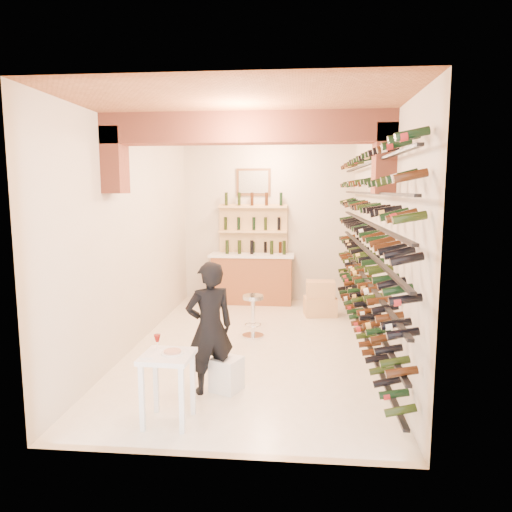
{
  "coord_description": "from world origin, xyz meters",
  "views": [
    {
      "loc": [
        0.66,
        -6.73,
        2.3
      ],
      "look_at": [
        0.0,
        0.3,
        1.3
      ],
      "focal_mm": 33.07,
      "sensor_mm": 36.0,
      "label": 1
    }
  ],
  "objects": [
    {
      "name": "white_stool",
      "position": [
        -0.16,
        -1.61,
        0.19
      ],
      "size": [
        0.41,
        0.41,
        0.39
      ],
      "primitive_type": "cube",
      "rotation": [
        0.0,
        0.0,
        -0.42
      ],
      "color": "white",
      "rests_on": "ground"
    },
    {
      "name": "crate_upper",
      "position": [
        1.05,
        1.77,
        0.5
      ],
      "size": [
        0.52,
        0.36,
        0.3
      ],
      "primitive_type": "cube",
      "rotation": [
        0.0,
        0.0,
        0.01
      ],
      "color": "tan",
      "rests_on": "crate_lower"
    },
    {
      "name": "room_shell",
      "position": [
        0.0,
        -0.26,
        2.25
      ],
      "size": [
        3.52,
        6.02,
        3.21
      ],
      "color": "beige",
      "rests_on": "ground"
    },
    {
      "name": "wine_rack",
      "position": [
        1.53,
        0.0,
        1.55
      ],
      "size": [
        0.32,
        5.7,
        2.56
      ],
      "color": "black",
      "rests_on": "ground"
    },
    {
      "name": "back_shelving",
      "position": [
        -0.3,
        2.89,
        1.17
      ],
      "size": [
        1.4,
        0.31,
        2.73
      ],
      "color": "#DBB67B",
      "rests_on": "ground"
    },
    {
      "name": "back_counter",
      "position": [
        -0.3,
        2.65,
        0.53
      ],
      "size": [
        1.7,
        0.62,
        1.29
      ],
      "color": "#97562E",
      "rests_on": "ground"
    },
    {
      "name": "crate_lower",
      "position": [
        1.05,
        1.77,
        0.17
      ],
      "size": [
        0.62,
        0.47,
        0.34
      ],
      "primitive_type": "cube",
      "rotation": [
        0.0,
        0.0,
        0.12
      ],
      "color": "tan",
      "rests_on": "ground"
    },
    {
      "name": "person",
      "position": [
        -0.34,
        -1.66,
        0.76
      ],
      "size": [
        0.66,
        0.58,
        1.51
      ],
      "primitive_type": "imported",
      "rotation": [
        0.0,
        0.0,
        3.64
      ],
      "color": "black",
      "rests_on": "ground"
    },
    {
      "name": "tasting_table",
      "position": [
        -0.62,
        -2.41,
        0.58
      ],
      "size": [
        0.51,
        0.51,
        0.85
      ],
      "rotation": [
        0.0,
        0.0,
        -0.04
      ],
      "color": "white",
      "rests_on": "ground"
    },
    {
      "name": "ground",
      "position": [
        0.0,
        0.0,
        0.0
      ],
      "size": [
        6.0,
        6.0,
        0.0
      ],
      "primitive_type": "plane",
      "color": "white",
      "rests_on": "ground"
    },
    {
      "name": "chrome_barstool",
      "position": [
        -0.06,
        0.42,
        0.38
      ],
      "size": [
        0.34,
        0.34,
        0.66
      ],
      "rotation": [
        0.0,
        0.0,
        -0.16
      ],
      "color": "silver",
      "rests_on": "ground"
    }
  ]
}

